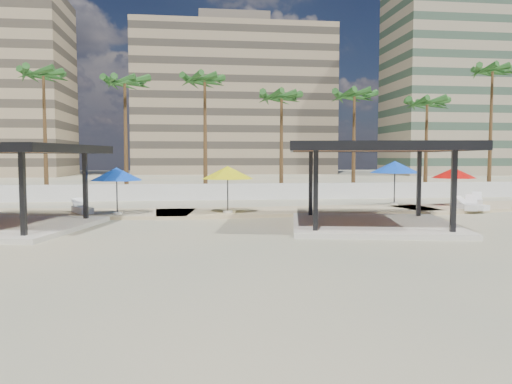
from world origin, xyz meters
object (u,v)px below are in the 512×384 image
(lounger_d, at_px, (477,201))
(lounger_a, at_px, (82,209))
(lounger_b, at_px, (471,206))
(pavilion_central, at_px, (373,177))
(pavilion_west, at_px, (0,179))
(lounger_c, at_px, (472,206))
(umbrella_c, at_px, (454,173))

(lounger_d, bearing_deg, lounger_a, 124.91)
(lounger_a, height_order, lounger_b, lounger_b)
(pavilion_central, height_order, pavilion_west, pavilion_central)
(lounger_a, relative_size, lounger_c, 1.04)
(pavilion_west, height_order, lounger_b, pavilion_west)
(lounger_c, bearing_deg, pavilion_west, 73.17)
(pavilion_central, bearing_deg, lounger_b, 44.40)
(lounger_a, bearing_deg, lounger_c, -121.18)
(lounger_b, height_order, lounger_d, lounger_b)
(lounger_b, bearing_deg, lounger_c, -63.05)
(pavilion_west, bearing_deg, umbrella_c, 26.89)
(pavilion_central, height_order, lounger_d, pavilion_central)
(lounger_b, relative_size, lounger_c, 1.08)
(lounger_a, bearing_deg, umbrella_c, -115.79)
(lounger_c, bearing_deg, lounger_d, -60.81)
(lounger_a, distance_m, lounger_b, 21.65)
(pavilion_central, height_order, lounger_c, pavilion_central)
(pavilion_central, height_order, lounger_a, pavilion_central)
(lounger_a, bearing_deg, pavilion_west, 124.58)
(pavilion_west, bearing_deg, lounger_a, 76.49)
(pavilion_west, relative_size, lounger_c, 4.45)
(pavilion_west, xyz_separation_m, lounger_c, (24.06, 3.78, -1.85))
(umbrella_c, relative_size, lounger_d, 1.67)
(pavilion_central, xyz_separation_m, lounger_d, (10.13, 8.41, -1.90))
(lounger_a, bearing_deg, pavilion_central, -141.85)
(lounger_d, bearing_deg, lounger_c, 174.08)
(pavilion_west, bearing_deg, pavilion_central, 8.98)
(pavilion_central, bearing_deg, pavilion_west, -172.94)
(pavilion_central, xyz_separation_m, pavilion_west, (-16.32, 1.23, -0.05))
(umbrella_c, distance_m, lounger_d, 3.31)
(pavilion_west, bearing_deg, lounger_b, 22.23)
(pavilion_west, xyz_separation_m, lounger_b, (24.02, 3.78, -1.83))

